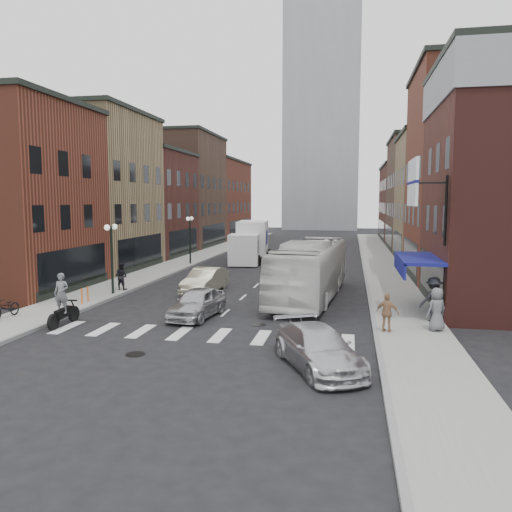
# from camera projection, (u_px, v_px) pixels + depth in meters

# --- Properties ---
(ground) EXTENTS (160.00, 160.00, 0.00)m
(ground) POSITION_uv_depth(u_px,v_px,m) (220.00, 318.00, 23.25)
(ground) COLOR black
(ground) RESTS_ON ground
(sidewalk_left) EXTENTS (3.00, 74.00, 0.15)m
(sidewalk_left) POSITION_uv_depth(u_px,v_px,m) (193.00, 259.00, 46.31)
(sidewalk_left) COLOR gray
(sidewalk_left) RESTS_ON ground
(sidewalk_right) EXTENTS (3.00, 74.00, 0.15)m
(sidewalk_right) POSITION_uv_depth(u_px,v_px,m) (381.00, 263.00, 43.13)
(sidewalk_right) COLOR gray
(sidewalk_right) RESTS_ON ground
(curb_left) EXTENTS (0.20, 74.00, 0.16)m
(curb_left) POSITION_uv_depth(u_px,v_px,m) (208.00, 260.00, 46.04)
(curb_left) COLOR gray
(curb_left) RESTS_ON ground
(curb_right) EXTENTS (0.20, 74.00, 0.16)m
(curb_right) POSITION_uv_depth(u_px,v_px,m) (363.00, 263.00, 43.42)
(curb_right) COLOR gray
(curb_right) RESTS_ON ground
(crosswalk_stripes) EXTENTS (12.00, 2.20, 0.01)m
(crosswalk_stripes) POSITION_uv_depth(u_px,v_px,m) (201.00, 334.00, 20.32)
(crosswalk_stripes) COLOR silver
(crosswalk_stripes) RESTS_ON ground
(bldg_left_mid_a) EXTENTS (10.30, 10.20, 12.30)m
(bldg_left_mid_a) POSITION_uv_depth(u_px,v_px,m) (80.00, 192.00, 39.05)
(bldg_left_mid_a) COLOR olive
(bldg_left_mid_a) RESTS_ON ground
(bldg_left_mid_b) EXTENTS (10.30, 10.20, 10.30)m
(bldg_left_mid_b) POSITION_uv_depth(u_px,v_px,m) (135.00, 204.00, 48.92)
(bldg_left_mid_b) COLOR #4A1F1A
(bldg_left_mid_b) RESTS_ON ground
(bldg_left_far_a) EXTENTS (10.30, 12.20, 13.30)m
(bldg_left_far_a) POSITION_uv_depth(u_px,v_px,m) (174.00, 191.00, 59.49)
(bldg_left_far_a) COLOR #4D3326
(bldg_left_far_a) RESTS_ON ground
(bldg_left_far_b) EXTENTS (10.30, 16.20, 11.30)m
(bldg_left_far_b) POSITION_uv_depth(u_px,v_px,m) (207.00, 199.00, 73.27)
(bldg_left_far_b) COLOR brown
(bldg_left_far_b) RESTS_ON ground
(bldg_right_mid_a) EXTENTS (10.30, 10.20, 14.30)m
(bldg_right_mid_a) POSITION_uv_depth(u_px,v_px,m) (490.00, 175.00, 33.33)
(bldg_right_mid_a) COLOR brown
(bldg_right_mid_a) RESTS_ON ground
(bldg_right_mid_b) EXTENTS (10.30, 10.20, 11.30)m
(bldg_right_mid_b) POSITION_uv_depth(u_px,v_px,m) (458.00, 198.00, 43.25)
(bldg_right_mid_b) COLOR olive
(bldg_right_mid_b) RESTS_ON ground
(bldg_right_far_a) EXTENTS (10.30, 12.20, 12.30)m
(bldg_right_far_a) POSITION_uv_depth(u_px,v_px,m) (437.00, 194.00, 53.94)
(bldg_right_far_a) COLOR #4D3326
(bldg_right_far_a) RESTS_ON ground
(bldg_right_far_b) EXTENTS (10.30, 16.20, 10.30)m
(bldg_right_far_b) POSITION_uv_depth(u_px,v_px,m) (420.00, 203.00, 67.71)
(bldg_right_far_b) COLOR #4A1F1A
(bldg_right_far_b) RESTS_ON ground
(awning_blue) EXTENTS (1.80, 5.00, 0.78)m
(awning_blue) POSITION_uv_depth(u_px,v_px,m) (414.00, 260.00, 23.73)
(awning_blue) COLOR navy
(awning_blue) RESTS_ON ground
(billboard_sign) EXTENTS (1.52, 3.00, 3.70)m
(billboard_sign) POSITION_uv_depth(u_px,v_px,m) (415.00, 184.00, 21.46)
(billboard_sign) COLOR black
(billboard_sign) RESTS_ON ground
(distant_tower) EXTENTS (14.00, 14.00, 50.00)m
(distant_tower) POSITION_uv_depth(u_px,v_px,m) (323.00, 100.00, 96.65)
(distant_tower) COLOR #9399A0
(distant_tower) RESTS_ON ground
(streetlamp_near) EXTENTS (0.32, 1.22, 4.11)m
(streetlamp_near) POSITION_uv_depth(u_px,v_px,m) (111.00, 245.00, 28.22)
(streetlamp_near) COLOR black
(streetlamp_near) RESTS_ON ground
(streetlamp_far) EXTENTS (0.32, 1.22, 4.11)m
(streetlamp_far) POSITION_uv_depth(u_px,v_px,m) (190.00, 231.00, 41.89)
(streetlamp_far) COLOR black
(streetlamp_far) RESTS_ON ground
(bike_rack) EXTENTS (0.08, 0.68, 0.80)m
(bike_rack) POSITION_uv_depth(u_px,v_px,m) (85.00, 295.00, 25.88)
(bike_rack) COLOR #D8590C
(bike_rack) RESTS_ON sidewalk_left
(box_truck) EXTENTS (3.12, 8.51, 3.60)m
(box_truck) POSITION_uv_depth(u_px,v_px,m) (250.00, 242.00, 44.39)
(box_truck) COLOR silver
(box_truck) RESTS_ON ground
(motorcycle_rider) EXTENTS (0.67, 2.29, 2.33)m
(motorcycle_rider) POSITION_uv_depth(u_px,v_px,m) (62.00, 301.00, 21.58)
(motorcycle_rider) COLOR black
(motorcycle_rider) RESTS_ON ground
(transit_bus) EXTENTS (3.70, 11.77, 3.23)m
(transit_bus) POSITION_uv_depth(u_px,v_px,m) (310.00, 270.00, 27.71)
(transit_bus) COLOR silver
(transit_bus) RESTS_ON ground
(sedan_left_near) EXTENTS (2.11, 4.27, 1.40)m
(sedan_left_near) POSITION_uv_depth(u_px,v_px,m) (197.00, 303.00, 23.19)
(sedan_left_near) COLOR #B7B7BC
(sedan_left_near) RESTS_ON ground
(sedan_left_far) EXTENTS (1.88, 4.54, 1.46)m
(sedan_left_far) POSITION_uv_depth(u_px,v_px,m) (205.00, 281.00, 29.50)
(sedan_left_far) COLOR beige
(sedan_left_far) RESTS_ON ground
(curb_car) EXTENTS (3.75, 4.94, 1.33)m
(curb_car) POSITION_uv_depth(u_px,v_px,m) (318.00, 348.00, 16.15)
(curb_car) COLOR silver
(curb_car) RESTS_ON ground
(parked_bicycle) EXTENTS (0.64, 1.80, 0.94)m
(parked_bicycle) POSITION_uv_depth(u_px,v_px,m) (6.00, 308.00, 22.49)
(parked_bicycle) COLOR black
(parked_bicycle) RESTS_ON sidewalk_left
(ped_left_solo) EXTENTS (0.84, 0.55, 1.61)m
(ped_left_solo) POSITION_uv_depth(u_px,v_px,m) (121.00, 276.00, 29.67)
(ped_left_solo) COLOR black
(ped_left_solo) RESTS_ON sidewalk_left
(ped_right_a) EXTENTS (1.41, 1.07, 1.96)m
(ped_right_a) POSITION_uv_depth(u_px,v_px,m) (434.00, 299.00, 21.81)
(ped_right_a) COLOR black
(ped_right_a) RESTS_ON sidewalk_right
(ped_right_b) EXTENTS (1.01, 0.68, 1.58)m
(ped_right_b) POSITION_uv_depth(u_px,v_px,m) (387.00, 313.00, 20.07)
(ped_right_b) COLOR #9B714F
(ped_right_b) RESTS_ON sidewalk_right
(ped_right_c) EXTENTS (1.04, 0.94, 1.78)m
(ped_right_c) POSITION_uv_depth(u_px,v_px,m) (437.00, 309.00, 20.23)
(ped_right_c) COLOR #5C5E64
(ped_right_c) RESTS_ON sidewalk_right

